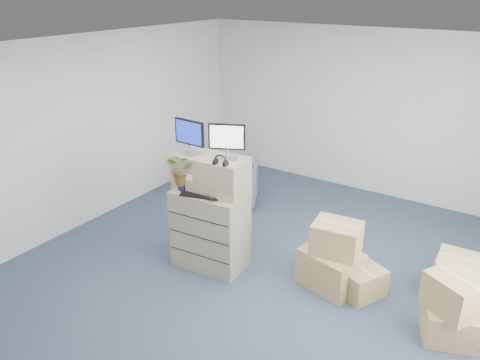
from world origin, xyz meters
name	(u,v)px	position (x,y,z in m)	size (l,w,h in m)	color
ground	(252,282)	(0.00, 0.00, 0.00)	(7.00, 7.00, 0.00)	#29394B
wall_back	(362,112)	(0.00, 3.51, 1.40)	(6.00, 0.02, 2.80)	beige
filing_cabinet_lower	(210,229)	(-0.67, 0.04, 0.53)	(0.90, 0.55, 1.05)	tan
filing_cabinet_upper	(211,174)	(-0.67, 0.09, 1.28)	(0.90, 0.45, 0.45)	tan
monitor_left	(189,135)	(-0.94, 0.03, 1.75)	(0.44, 0.18, 0.43)	#99999E
monitor_right	(227,139)	(-0.46, 0.14, 1.75)	(0.41, 0.25, 0.43)	#99999E
headphones	(220,161)	(-0.41, -0.07, 1.55)	(0.16, 0.16, 0.02)	black
keyboard	(201,194)	(-0.69, -0.09, 1.07)	(0.50, 0.21, 0.03)	black
mouse	(227,200)	(-0.32, -0.06, 1.07)	(0.09, 0.05, 0.03)	silver
water_bottle	(217,181)	(-0.62, 0.13, 1.19)	(0.08, 0.08, 0.27)	#92959A
phone_dock	(211,188)	(-0.66, 0.07, 1.10)	(0.06, 0.06, 0.14)	silver
external_drive	(237,190)	(-0.37, 0.22, 1.08)	(0.20, 0.15, 0.06)	black
tissue_box	(236,185)	(-0.38, 0.20, 1.16)	(0.24, 0.12, 0.09)	#3E91D3
potted_plant	(184,173)	(-0.95, -0.09, 1.29)	(0.39, 0.43, 0.41)	#A5BB97
office_chair	(234,181)	(-1.48, 1.79, 0.38)	(0.73, 0.68, 0.75)	slate
cardboard_boxes	(400,278)	(1.62, 0.60, 0.33)	(2.27, 1.34, 0.86)	olive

